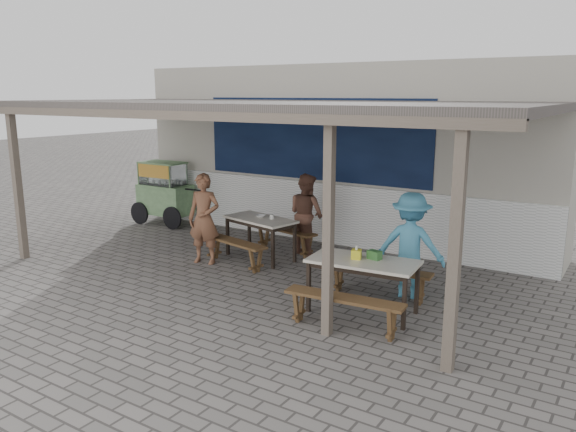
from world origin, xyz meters
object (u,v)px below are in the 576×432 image
at_px(bench_right_street, 344,305).
at_px(condiment_jar, 272,217).
at_px(bench_right_wall, 379,275).
at_px(table_right, 363,265).
at_px(tissue_box, 356,254).
at_px(table_left, 260,223).
at_px(patron_wall_side, 306,214).
at_px(patron_street_side, 204,219).
at_px(condiment_bowl, 261,216).
at_px(vendor_cart, 164,190).
at_px(donation_box, 374,255).
at_px(bench_left_street, 234,247).
at_px(patron_right_table, 410,245).
at_px(bench_left_wall, 285,234).

distance_m(bench_right_street, condiment_jar, 3.29).
bearing_deg(bench_right_wall, table_right, -90.00).
bearing_deg(condiment_jar, tissue_box, -30.72).
bearing_deg(table_left, bench_right_wall, -2.46).
distance_m(table_right, patron_wall_side, 3.00).
bearing_deg(tissue_box, table_left, 152.46).
distance_m(patron_street_side, condiment_jar, 1.19).
relative_size(patron_street_side, condiment_jar, 19.84).
xyz_separation_m(table_left, table_right, (2.68, -1.34, 0.00)).
bearing_deg(condiment_bowl, tissue_box, -28.47).
bearing_deg(vendor_cart, donation_box, -21.83).
bearing_deg(patron_street_side, table_left, 32.30).
bearing_deg(condiment_bowl, bench_left_street, -97.35).
xyz_separation_m(table_right, condiment_jar, (-2.46, 1.40, 0.12)).
relative_size(bench_left_street, patron_street_side, 0.92).
bearing_deg(donation_box, patron_right_table, 77.90).
bearing_deg(condiment_jar, condiment_bowl, 176.41).
height_order(bench_left_street, vendor_cart, vendor_cart).
xyz_separation_m(bench_left_wall, donation_box, (2.66, -1.83, 0.47)).
height_order(bench_right_street, donation_box, donation_box).
bearing_deg(patron_wall_side, vendor_cart, 13.67).
relative_size(vendor_cart, patron_wall_side, 1.19).
height_order(bench_right_wall, patron_street_side, patron_street_side).
bearing_deg(patron_street_side, bench_left_wall, 43.62).
xyz_separation_m(table_left, patron_wall_side, (0.52, 0.74, 0.09)).
xyz_separation_m(bench_right_wall, patron_wall_side, (-2.09, 1.41, 0.41)).
bearing_deg(bench_left_wall, donation_box, -22.66).
bearing_deg(table_left, bench_left_wall, 90.00).
bearing_deg(bench_left_street, tissue_box, -3.43).
distance_m(bench_left_street, table_right, 2.92).
bearing_deg(bench_left_wall, condiment_jar, -68.92).
height_order(table_left, patron_right_table, patron_right_table).
xyz_separation_m(bench_left_wall, patron_street_side, (-0.79, -1.35, 0.46)).
relative_size(table_left, patron_right_table, 0.93).
distance_m(bench_left_wall, condiment_bowl, 0.70).
height_order(bench_left_street, patron_right_table, patron_right_table).
distance_m(patron_right_table, tissue_box, 1.05).
distance_m(table_right, donation_box, 0.21).
relative_size(patron_street_side, patron_right_table, 1.02).
bearing_deg(table_right, bench_left_wall, 137.38).
xyz_separation_m(patron_right_table, condiment_bowl, (-3.01, 0.45, -0.01)).
bearing_deg(patron_street_side, bench_right_street, -36.25).
relative_size(bench_left_street, condiment_bowl, 8.51).
distance_m(bench_left_wall, bench_right_wall, 2.79).
distance_m(table_left, tissue_box, 2.90).
bearing_deg(tissue_box, bench_left_wall, 141.50).
bearing_deg(table_left, donation_box, -11.87).
height_order(bench_left_street, tissue_box, tissue_box).
relative_size(tissue_box, donation_box, 0.72).
xyz_separation_m(vendor_cart, condiment_bowl, (3.42, -0.99, -0.00)).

